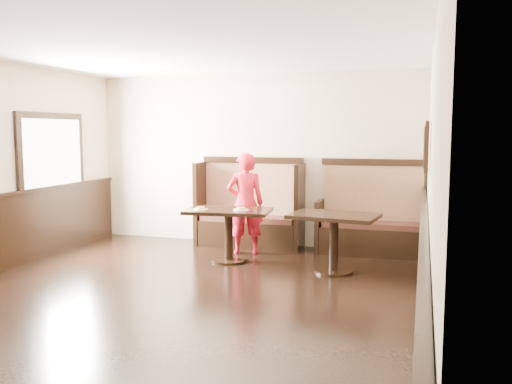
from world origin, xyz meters
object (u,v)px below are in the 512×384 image
at_px(booth_main, 250,214).
at_px(table_neighbor, 334,229).
at_px(booth_neighbor, 371,223).
at_px(table_main, 229,221).
at_px(child, 245,203).

height_order(booth_main, table_neighbor, booth_main).
xyz_separation_m(booth_neighbor, table_neighbor, (-0.37, -1.29, 0.11)).
relative_size(booth_main, table_main, 1.39).
bearing_deg(table_neighbor, child, 162.09).
relative_size(booth_neighbor, child, 1.06).
bearing_deg(table_neighbor, table_main, -178.04).
height_order(booth_neighbor, table_main, booth_neighbor).
distance_m(table_main, child, 0.59).
xyz_separation_m(booth_main, table_main, (0.04, -1.13, 0.06)).
distance_m(booth_neighbor, table_main, 2.22).
height_order(table_main, child, child).
height_order(booth_main, booth_neighbor, same).
bearing_deg(booth_neighbor, booth_main, 179.95).
xyz_separation_m(booth_neighbor, table_main, (-1.91, -1.13, 0.10)).
height_order(booth_neighbor, child, child).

